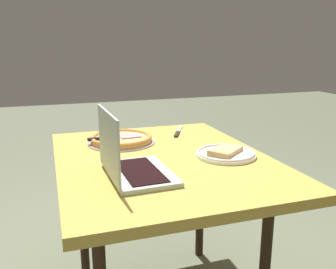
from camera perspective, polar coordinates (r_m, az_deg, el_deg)
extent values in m
cube|color=gold|center=(1.55, -0.89, -4.19)|extent=(1.11, 0.87, 0.04)
cylinder|color=#302114|center=(1.93, -13.26, -12.39)|extent=(0.04, 0.04, 0.69)
cylinder|color=#302114|center=(2.07, 5.08, -10.10)|extent=(0.04, 0.04, 0.69)
cylinder|color=#302114|center=(1.58, 14.96, -19.09)|extent=(0.04, 0.04, 0.69)
cube|color=#AEBFB9|center=(1.34, -4.40, -6.11)|extent=(0.33, 0.23, 0.02)
cube|color=black|center=(1.33, -4.41, -5.69)|extent=(0.29, 0.14, 0.00)
cube|color=#AEBFB9|center=(1.27, -9.31, -1.47)|extent=(0.32, 0.02, 0.23)
cube|color=#3C5091|center=(1.27, -9.21, -1.46)|extent=(0.29, 0.01, 0.20)
cylinder|color=white|center=(1.57, 9.03, -3.13)|extent=(0.26, 0.26, 0.01)
torus|color=silver|center=(1.57, 9.05, -2.78)|extent=(0.25, 0.25, 0.01)
cube|color=#ECB06F|center=(1.57, 9.06, -2.54)|extent=(0.17, 0.18, 0.02)
cube|color=tan|center=(1.51, 7.88, -3.22)|extent=(0.09, 0.07, 0.03)
cylinder|color=#A897A4|center=(1.77, -7.34, -1.20)|extent=(0.32, 0.32, 0.01)
cylinder|color=#E9AE66|center=(1.77, -7.35, -0.80)|extent=(0.29, 0.29, 0.02)
torus|color=#CB8A3E|center=(1.77, -7.36, -0.49)|extent=(0.30, 0.30, 0.02)
cube|color=#BDAABA|center=(1.78, -5.97, -0.23)|extent=(0.08, 0.10, 0.00)
cube|color=black|center=(1.75, -10.48, -0.60)|extent=(0.03, 0.13, 0.01)
cube|color=#BDB9BD|center=(2.00, 1.78, 0.70)|extent=(0.18, 0.10, 0.00)
cube|color=black|center=(1.90, 1.42, 0.04)|extent=(0.10, 0.06, 0.01)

